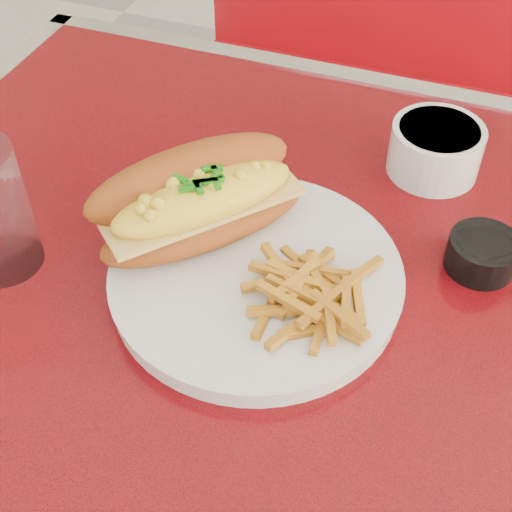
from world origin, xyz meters
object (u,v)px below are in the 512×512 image
(diner_table, at_px, (386,428))
(gravy_ramekin, at_px, (436,148))
(sauce_cup_right, at_px, (482,252))
(sauce_cup_left, at_px, (191,218))
(mac_hoagie, at_px, (199,199))
(dinner_plate, at_px, (256,277))
(fork, at_px, (305,297))
(booth_bench_far, at_px, (452,191))

(diner_table, height_order, gravy_ramekin, gravy_ramekin)
(diner_table, relative_size, sauce_cup_right, 14.09)
(gravy_ramekin, xyz_separation_m, sauce_cup_left, (-0.21, -0.18, -0.01))
(mac_hoagie, xyz_separation_m, sauce_cup_right, (0.27, 0.06, -0.04))
(diner_table, xyz_separation_m, dinner_plate, (-0.15, 0.01, 0.17))
(fork, height_order, sauce_cup_left, sauce_cup_left)
(booth_bench_far, relative_size, sauce_cup_right, 13.75)
(fork, bearing_deg, sauce_cup_left, 34.56)
(dinner_plate, xyz_separation_m, mac_hoagie, (-0.07, 0.03, 0.05))
(sauce_cup_left, bearing_deg, dinner_plate, -28.69)
(dinner_plate, distance_m, fork, 0.06)
(fork, relative_size, sauce_cup_right, 1.53)
(booth_bench_far, xyz_separation_m, sauce_cup_left, (-0.24, -0.76, 0.50))
(booth_bench_far, xyz_separation_m, mac_hoagie, (-0.22, -0.77, 0.54))
(diner_table, height_order, dinner_plate, dinner_plate)
(diner_table, relative_size, booth_bench_far, 1.03)
(dinner_plate, height_order, mac_hoagie, mac_hoagie)
(mac_hoagie, xyz_separation_m, gravy_ramekin, (0.19, 0.20, -0.03))
(booth_bench_far, bearing_deg, sauce_cup_right, -86.25)
(dinner_plate, bearing_deg, gravy_ramekin, 61.83)
(gravy_ramekin, bearing_deg, fork, -106.14)
(dinner_plate, distance_m, mac_hoagie, 0.09)
(mac_hoagie, relative_size, sauce_cup_right, 2.62)
(diner_table, bearing_deg, gravy_ramekin, 95.94)
(diner_table, distance_m, dinner_plate, 0.23)
(mac_hoagie, distance_m, fork, 0.14)
(dinner_plate, xyz_separation_m, gravy_ramekin, (0.12, 0.23, 0.02))
(fork, xyz_separation_m, sauce_cup_left, (-0.14, 0.06, -0.00))
(booth_bench_far, bearing_deg, gravy_ramekin, -92.50)
(gravy_ramekin, bearing_deg, sauce_cup_left, -138.88)
(diner_table, distance_m, sauce_cup_left, 0.30)
(diner_table, relative_size, sauce_cup_left, 16.79)
(fork, bearing_deg, dinner_plate, 42.91)
(diner_table, distance_m, sauce_cup_right, 0.21)
(diner_table, height_order, sauce_cup_left, sauce_cup_left)
(dinner_plate, bearing_deg, diner_table, -2.81)
(dinner_plate, relative_size, gravy_ramekin, 2.43)
(mac_hoagie, distance_m, sauce_cup_right, 0.28)
(sauce_cup_left, relative_size, sauce_cup_right, 0.84)
(booth_bench_far, height_order, mac_hoagie, booth_bench_far)
(diner_table, xyz_separation_m, sauce_cup_right, (0.05, 0.11, 0.18))
(fork, distance_m, sauce_cup_left, 0.15)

